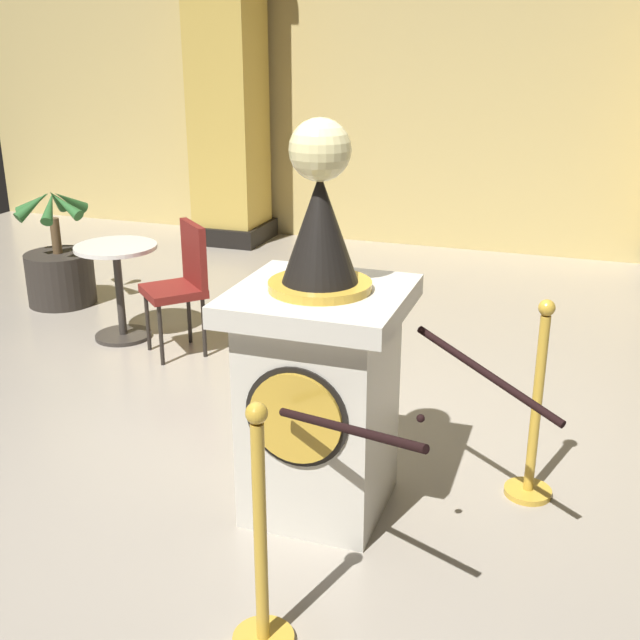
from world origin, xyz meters
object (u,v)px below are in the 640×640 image
(potted_palm_left, at_px, (60,269))
(cafe_table, at_px, (118,279))
(pedestal_clock, at_px, (320,372))
(stanchion_far, at_px, (534,430))
(cafe_chair_red, at_px, (183,277))
(stanchion_near, at_px, (261,565))

(potted_palm_left, xyz_separation_m, cafe_table, (0.96, -0.56, 0.17))
(pedestal_clock, bearing_deg, stanchion_far, 24.08)
(pedestal_clock, distance_m, cafe_chair_red, 2.26)
(cafe_table, xyz_separation_m, cafe_chair_red, (0.60, -0.09, 0.10))
(stanchion_near, xyz_separation_m, cafe_chair_red, (-1.69, 2.56, 0.21))
(stanchion_near, xyz_separation_m, potted_palm_left, (-3.25, 3.22, -0.06))
(stanchion_far, height_order, cafe_table, stanchion_far)
(stanchion_far, bearing_deg, potted_palm_left, 156.32)
(cafe_table, bearing_deg, potted_palm_left, 149.84)
(stanchion_near, height_order, potted_palm_left, potted_palm_left)
(stanchion_near, relative_size, stanchion_far, 0.98)
(pedestal_clock, height_order, potted_palm_left, pedestal_clock)
(pedestal_clock, xyz_separation_m, cafe_table, (-2.19, 1.69, -0.25))
(pedestal_clock, xyz_separation_m, cafe_chair_red, (-1.59, 1.59, -0.15))
(stanchion_near, bearing_deg, pedestal_clock, 96.11)
(stanchion_far, relative_size, cafe_table, 1.43)
(potted_palm_left, distance_m, cafe_chair_red, 1.71)
(pedestal_clock, relative_size, cafe_table, 2.57)
(pedestal_clock, bearing_deg, potted_palm_left, 144.51)
(pedestal_clock, xyz_separation_m, stanchion_near, (0.10, -0.97, -0.37))
(potted_palm_left, height_order, cafe_table, potted_palm_left)
(stanchion_near, bearing_deg, cafe_table, 130.81)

